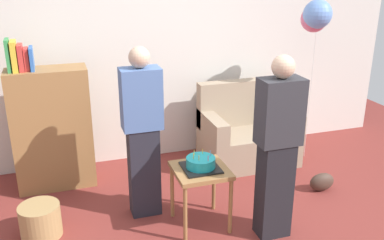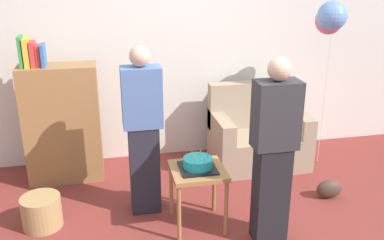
{
  "view_description": "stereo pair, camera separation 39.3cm",
  "coord_description": "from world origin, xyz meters",
  "px_view_note": "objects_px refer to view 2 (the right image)",
  "views": [
    {
      "loc": [
        -1.26,
        -2.9,
        2.31
      ],
      "look_at": [
        -0.12,
        0.61,
        0.95
      ],
      "focal_mm": 40.39,
      "sensor_mm": 36.0,
      "label": 1
    },
    {
      "loc": [
        -0.88,
        -3.01,
        2.31
      ],
      "look_at": [
        -0.12,
        0.61,
        0.95
      ],
      "focal_mm": 40.39,
      "sensor_mm": 36.0,
      "label": 2
    }
  ],
  "objects_px": {
    "couch": "(258,137)",
    "bookshelf": "(62,122)",
    "side_table": "(198,177)",
    "wicker_basket": "(42,212)",
    "balloon_bunch": "(331,18)",
    "person_blowing_candles": "(143,131)",
    "person_holding_cake": "(274,152)",
    "handbag": "(329,189)",
    "birthday_cake": "(198,164)"
  },
  "relations": [
    {
      "from": "birthday_cake",
      "to": "person_blowing_candles",
      "type": "xyz_separation_m",
      "value": [
        -0.44,
        0.37,
        0.2
      ]
    },
    {
      "from": "side_table",
      "to": "person_blowing_candles",
      "type": "relative_size",
      "value": 0.35
    },
    {
      "from": "person_blowing_candles",
      "to": "wicker_basket",
      "type": "distance_m",
      "value": 1.19
    },
    {
      "from": "person_holding_cake",
      "to": "wicker_basket",
      "type": "relative_size",
      "value": 4.53
    },
    {
      "from": "person_holding_cake",
      "to": "balloon_bunch",
      "type": "xyz_separation_m",
      "value": [
        1.11,
        1.29,
        0.9
      ]
    },
    {
      "from": "bookshelf",
      "to": "birthday_cake",
      "type": "bearing_deg",
      "value": -44.21
    },
    {
      "from": "wicker_basket",
      "to": "handbag",
      "type": "distance_m",
      "value": 2.85
    },
    {
      "from": "side_table",
      "to": "wicker_basket",
      "type": "height_order",
      "value": "side_table"
    },
    {
      "from": "birthday_cake",
      "to": "bookshelf",
      "type": "bearing_deg",
      "value": 135.79
    },
    {
      "from": "person_holding_cake",
      "to": "wicker_basket",
      "type": "distance_m",
      "value": 2.17
    },
    {
      "from": "birthday_cake",
      "to": "balloon_bunch",
      "type": "bearing_deg",
      "value": 29.83
    },
    {
      "from": "bookshelf",
      "to": "wicker_basket",
      "type": "bearing_deg",
      "value": -100.03
    },
    {
      "from": "person_holding_cake",
      "to": "handbag",
      "type": "relative_size",
      "value": 5.82
    },
    {
      "from": "birthday_cake",
      "to": "handbag",
      "type": "distance_m",
      "value": 1.55
    },
    {
      "from": "birthday_cake",
      "to": "person_holding_cake",
      "type": "height_order",
      "value": "person_holding_cake"
    },
    {
      "from": "handbag",
      "to": "balloon_bunch",
      "type": "height_order",
      "value": "balloon_bunch"
    },
    {
      "from": "birthday_cake",
      "to": "wicker_basket",
      "type": "relative_size",
      "value": 0.89
    },
    {
      "from": "couch",
      "to": "bookshelf",
      "type": "xyz_separation_m",
      "value": [
        -2.23,
        0.06,
        0.33
      ]
    },
    {
      "from": "wicker_basket",
      "to": "couch",
      "type": "bearing_deg",
      "value": 20.06
    },
    {
      "from": "balloon_bunch",
      "to": "bookshelf",
      "type": "bearing_deg",
      "value": 175.17
    },
    {
      "from": "bookshelf",
      "to": "person_blowing_candles",
      "type": "relative_size",
      "value": 0.99
    },
    {
      "from": "person_holding_cake",
      "to": "balloon_bunch",
      "type": "relative_size",
      "value": 0.85
    },
    {
      "from": "side_table",
      "to": "person_blowing_candles",
      "type": "bearing_deg",
      "value": 140.11
    },
    {
      "from": "side_table",
      "to": "balloon_bunch",
      "type": "relative_size",
      "value": 0.3
    },
    {
      "from": "bookshelf",
      "to": "person_blowing_candles",
      "type": "distance_m",
      "value": 1.17
    },
    {
      "from": "side_table",
      "to": "balloon_bunch",
      "type": "xyz_separation_m",
      "value": [
        1.68,
        0.96,
        1.25
      ]
    },
    {
      "from": "couch",
      "to": "bookshelf",
      "type": "height_order",
      "value": "bookshelf"
    },
    {
      "from": "birthday_cake",
      "to": "handbag",
      "type": "relative_size",
      "value": 1.14
    },
    {
      "from": "bookshelf",
      "to": "side_table",
      "type": "relative_size",
      "value": 2.8
    },
    {
      "from": "couch",
      "to": "side_table",
      "type": "height_order",
      "value": "couch"
    },
    {
      "from": "couch",
      "to": "handbag",
      "type": "relative_size",
      "value": 3.93
    },
    {
      "from": "person_blowing_candles",
      "to": "balloon_bunch",
      "type": "height_order",
      "value": "balloon_bunch"
    },
    {
      "from": "side_table",
      "to": "bookshelf",
      "type": "bearing_deg",
      "value": 135.79
    },
    {
      "from": "person_blowing_candles",
      "to": "handbag",
      "type": "relative_size",
      "value": 5.82
    },
    {
      "from": "bookshelf",
      "to": "person_blowing_candles",
      "type": "bearing_deg",
      "value": -46.34
    },
    {
      "from": "birthday_cake",
      "to": "side_table",
      "type": "bearing_deg",
      "value": -171.03
    },
    {
      "from": "birthday_cake",
      "to": "person_blowing_candles",
      "type": "height_order",
      "value": "person_blowing_candles"
    },
    {
      "from": "birthday_cake",
      "to": "balloon_bunch",
      "type": "relative_size",
      "value": 0.17
    },
    {
      "from": "person_holding_cake",
      "to": "wicker_basket",
      "type": "height_order",
      "value": "person_holding_cake"
    },
    {
      "from": "birthday_cake",
      "to": "handbag",
      "type": "bearing_deg",
      "value": 7.84
    },
    {
      "from": "balloon_bunch",
      "to": "side_table",
      "type": "bearing_deg",
      "value": -150.17
    },
    {
      "from": "birthday_cake",
      "to": "handbag",
      "type": "xyz_separation_m",
      "value": [
        1.44,
        0.2,
        -0.53
      ]
    },
    {
      "from": "bookshelf",
      "to": "birthday_cake",
      "type": "height_order",
      "value": "bookshelf"
    },
    {
      "from": "birthday_cake",
      "to": "person_blowing_candles",
      "type": "distance_m",
      "value": 0.61
    },
    {
      "from": "bookshelf",
      "to": "wicker_basket",
      "type": "height_order",
      "value": "bookshelf"
    },
    {
      "from": "birthday_cake",
      "to": "balloon_bunch",
      "type": "distance_m",
      "value": 2.23
    },
    {
      "from": "side_table",
      "to": "person_blowing_candles",
      "type": "xyz_separation_m",
      "value": [
        -0.44,
        0.37,
        0.34
      ]
    },
    {
      "from": "balloon_bunch",
      "to": "person_holding_cake",
      "type": "bearing_deg",
      "value": -130.71
    },
    {
      "from": "person_holding_cake",
      "to": "couch",
      "type": "bearing_deg",
      "value": -109.27
    },
    {
      "from": "couch",
      "to": "bookshelf",
      "type": "relative_size",
      "value": 0.68
    }
  ]
}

